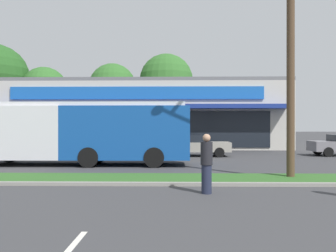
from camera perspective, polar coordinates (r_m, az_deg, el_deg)
The scene contains 10 objects.
grass_median at distance 13.52m, azimuth -6.53°, elevation -8.46°, with size 56.00×2.20×0.12m, color #2D5B23.
curb_lip at distance 12.33m, azimuth -7.30°, elevation -9.29°, with size 56.00×0.24×0.12m, color gray.
storefront_building at distance 36.34m, azimuth -3.97°, elevation 1.67°, with size 26.50×15.20×6.15m.
tree_left at distance 46.15m, azimuth -19.40°, elevation 5.52°, with size 5.64×5.64×9.29m.
tree_mid_left at distance 43.35m, azimuth -8.99°, elevation 6.24°, with size 5.68×5.68×9.58m.
tree_mid at distance 46.25m, azimuth -0.29°, elevation 7.32°, with size 7.00×7.00×11.42m.
utility_pole at distance 14.63m, azimuth 18.70°, elevation 13.65°, with size 3.15×2.37×10.30m.
city_bus at distance 19.07m, azimuth -14.52°, elevation -0.83°, with size 11.80×2.70×3.25m.
car_3 at distance 23.79m, azimuth 4.83°, elevation -3.10°, with size 4.22×1.89×1.45m.
pedestrian_by_pole at distance 10.79m, azimuth 6.27°, elevation -6.07°, with size 0.37×0.37×1.81m.
Camera 1 is at (1.78, 0.75, 2.07)m, focal length 37.61 mm.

